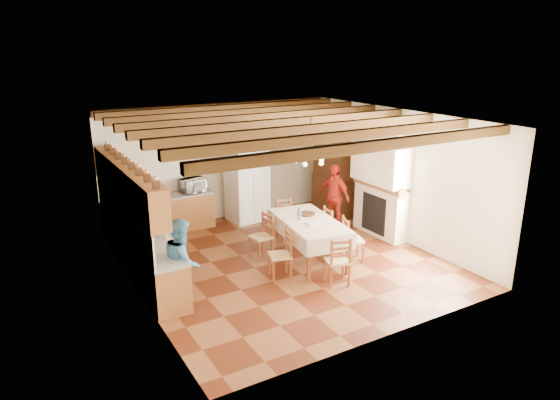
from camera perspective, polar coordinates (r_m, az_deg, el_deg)
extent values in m
cube|color=#471A0A|center=(10.56, 0.35, -7.05)|extent=(6.00, 6.50, 0.02)
cube|color=white|center=(9.72, 0.38, 9.42)|extent=(6.00, 6.50, 0.02)
cube|color=beige|center=(12.86, -7.05, 4.36)|extent=(6.00, 0.02, 3.00)
cube|color=beige|center=(7.57, 13.05, -5.17)|extent=(6.00, 0.02, 3.00)
cube|color=beige|center=(8.96, -16.46, -1.90)|extent=(0.02, 6.50, 3.00)
cube|color=beige|center=(11.80, 13.08, 2.88)|extent=(0.02, 6.50, 3.00)
cube|color=brown|center=(10.36, -15.75, -5.58)|extent=(0.60, 4.30, 0.86)
cube|color=brown|center=(12.36, -12.90, -1.64)|extent=(2.30, 0.60, 0.86)
cube|color=gray|center=(10.20, -15.95, -3.24)|extent=(0.62, 4.30, 0.04)
cube|color=gray|center=(12.23, -13.04, 0.36)|extent=(2.34, 0.62, 0.04)
cube|color=beige|center=(10.04, -17.67, -1.79)|extent=(0.03, 4.30, 0.60)
cube|color=beige|center=(12.40, -13.53, 2.10)|extent=(2.30, 0.03, 0.60)
cube|color=brown|center=(9.89, -17.10, 1.92)|extent=(0.35, 4.20, 0.70)
cube|color=#322616|center=(13.43, -0.94, 6.56)|extent=(0.34, 0.03, 0.42)
cube|color=silver|center=(12.78, -3.80, 1.74)|extent=(0.99, 0.84, 1.86)
cube|color=silver|center=(10.31, 3.33, -2.43)|extent=(1.32, 2.17, 0.05)
cube|color=brown|center=(9.54, 3.34, -6.97)|extent=(0.08, 0.08, 0.84)
cube|color=brown|center=(9.91, 7.78, -6.16)|extent=(0.08, 0.08, 0.84)
cube|color=brown|center=(11.09, -0.71, -3.42)|extent=(0.08, 0.08, 0.84)
cube|color=brown|center=(11.41, 3.25, -2.85)|extent=(0.08, 0.08, 0.84)
torus|color=black|center=(9.93, 3.47, 5.10)|extent=(0.47, 0.47, 0.03)
imported|color=beige|center=(9.72, -13.09, -4.64)|extent=(0.56, 0.67, 1.57)
imported|color=teal|center=(8.80, -11.10, -6.93)|extent=(0.78, 0.89, 1.55)
imported|color=red|center=(12.28, 6.17, 0.43)|extent=(0.59, 1.01, 1.62)
imported|color=silver|center=(12.39, -9.90, 1.68)|extent=(0.68, 0.54, 0.33)
imported|color=#381F0E|center=(12.52, -4.00, 6.52)|extent=(0.35, 0.35, 0.31)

